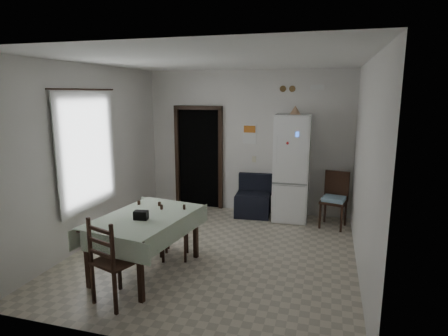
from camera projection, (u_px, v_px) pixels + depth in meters
name	position (u px, v px, depth m)	size (l,w,h in m)	color
ground	(215.00, 252.00, 5.84)	(4.50, 4.50, 0.00)	#BCB19A
ceiling	(214.00, 60.00, 5.27)	(4.20, 4.50, 0.02)	white
wall_back	(247.00, 142.00, 7.68)	(4.20, 0.02, 2.90)	silver
wall_front	(142.00, 204.00, 3.43)	(4.20, 0.02, 2.90)	silver
wall_left	(92.00, 155.00, 6.12)	(0.02, 4.50, 2.90)	silver
wall_right	(365.00, 169.00, 4.99)	(0.02, 4.50, 2.90)	silver
doorway	(202.00, 157.00, 8.23)	(1.06, 0.52, 2.22)	black
window_recess	(82.00, 151.00, 5.92)	(0.10, 1.20, 1.60)	silver
curtain	(88.00, 151.00, 5.89)	(0.02, 1.45, 1.85)	silver
curtain_rod	(84.00, 89.00, 5.70)	(0.02, 0.02, 1.60)	black
calendar	(250.00, 134.00, 7.62)	(0.28, 0.02, 0.40)	white
calendar_image	(250.00, 129.00, 7.59)	(0.24, 0.01, 0.14)	orange
light_switch	(254.00, 159.00, 7.69)	(0.08, 0.02, 0.12)	beige
vent_left	(283.00, 89.00, 7.26)	(0.12, 0.12, 0.03)	brown
vent_right	(292.00, 89.00, 7.21)	(0.12, 0.12, 0.03)	brown
emergency_light	(317.00, 87.00, 7.06)	(0.25, 0.07, 0.09)	white
fridge	(292.00, 168.00, 7.20)	(0.66, 0.66, 2.05)	white
tan_cone	(295.00, 110.00, 7.01)	(0.20, 0.20, 0.16)	tan
navy_seat	(253.00, 196.00, 7.53)	(0.68, 0.66, 0.82)	black
corner_chair	(334.00, 200.00, 6.85)	(0.44, 0.44, 1.02)	black
dining_table	(146.00, 244.00, 5.16)	(1.02, 1.56, 0.81)	#B5C9AC
black_bag	(141.00, 215.00, 4.91)	(0.18, 0.11, 0.12)	black
dining_chair_far_left	(154.00, 226.00, 5.77)	(0.37, 0.37, 0.87)	black
dining_chair_far_right	(175.00, 230.00, 5.58)	(0.38, 0.38, 0.88)	black
dining_chair_near_head	(116.00, 259.00, 4.38)	(0.46, 0.46, 1.07)	black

